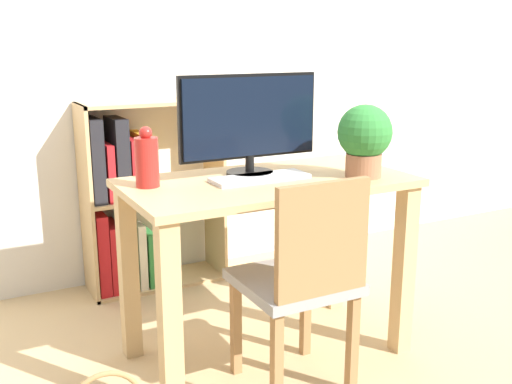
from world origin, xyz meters
name	(u,v)px	position (x,y,z in m)	size (l,w,h in m)	color
ground_plane	(267,351)	(0.00, 0.00, 0.00)	(10.00, 10.00, 0.00)	tan
wall_back	(168,39)	(0.00, 1.12, 1.30)	(8.00, 0.05, 2.60)	silver
desk	(268,220)	(0.00, 0.00, 0.59)	(1.14, 0.61, 0.76)	tan
monitor	(249,120)	(-0.03, 0.10, 0.98)	(0.60, 0.19, 0.41)	black
keyboard	(260,178)	(-0.03, 0.00, 0.77)	(0.39, 0.14, 0.02)	silver
vase	(147,160)	(-0.46, 0.10, 0.86)	(0.09, 0.09, 0.23)	#B2231E
potted_plant	(365,137)	(0.36, -0.14, 0.92)	(0.22, 0.22, 0.29)	#9E6647
chair	(302,277)	(-0.03, -0.31, 0.46)	(0.40, 0.40, 0.84)	gray
bookshelf	(130,204)	(-0.30, 0.94, 0.46)	(0.73, 0.28, 0.99)	tan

